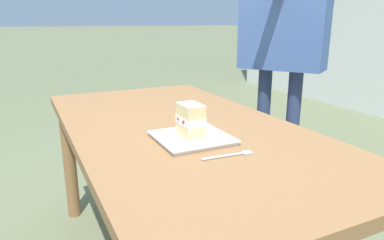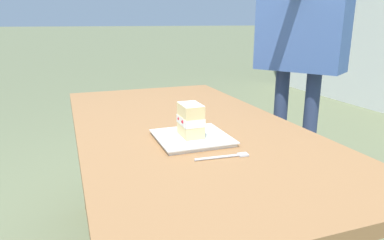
# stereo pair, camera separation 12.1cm
# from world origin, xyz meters

# --- Properties ---
(patio_table) EXTENTS (1.63, 0.84, 0.72)m
(patio_table) POSITION_xyz_m (0.00, 0.00, 0.63)
(patio_table) COLOR olive
(patio_table) RESTS_ON ground
(dessert_plate) EXTENTS (0.25, 0.25, 0.02)m
(dessert_plate) POSITION_xyz_m (0.19, -0.04, 0.72)
(dessert_plate) COLOR white
(dessert_plate) RESTS_ON patio_table
(cake_slice) EXTENTS (0.10, 0.07, 0.11)m
(cake_slice) POSITION_xyz_m (0.19, -0.04, 0.79)
(cake_slice) COLOR #EAD18C
(cake_slice) RESTS_ON dessert_plate
(dessert_fork) EXTENTS (0.03, 0.17, 0.01)m
(dessert_fork) POSITION_xyz_m (0.38, 0.00, 0.72)
(dessert_fork) COLOR silver
(dessert_fork) RESTS_ON patio_table
(diner_person) EXTENTS (0.54, 0.64, 1.69)m
(diner_person) POSITION_xyz_m (-0.34, 0.78, 1.13)
(diner_person) COLOR navy
(diner_person) RESTS_ON ground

